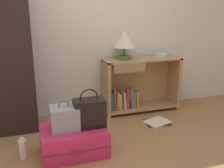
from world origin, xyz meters
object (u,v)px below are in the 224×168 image
(table_lamp, at_px, (124,40))
(train_case, at_px, (64,118))
(bowl, at_px, (162,55))
(bookshelf, at_px, (138,86))
(handbag, at_px, (89,113))
(bottle, at_px, (23,149))
(suitcase_large, at_px, (74,141))
(open_book_on_floor, at_px, (157,122))

(table_lamp, relative_size, train_case, 1.25)
(table_lamp, height_order, bowl, table_lamp)
(bowl, bearing_deg, bookshelf, 177.34)
(train_case, relative_size, handbag, 0.76)
(bookshelf, relative_size, train_case, 3.60)
(train_case, bearing_deg, bottle, 173.98)
(suitcase_large, distance_m, train_case, 0.27)
(suitcase_large, bearing_deg, bottle, 172.67)
(bookshelf, distance_m, open_book_on_floor, 0.61)
(train_case, distance_m, bottle, 0.51)
(table_lamp, bearing_deg, handbag, -128.40)
(table_lamp, height_order, bottle, table_lamp)
(train_case, xyz_separation_m, handbag, (0.25, -0.02, 0.03))
(bookshelf, relative_size, bowl, 6.15)
(handbag, bearing_deg, bookshelf, 44.02)
(bowl, relative_size, suitcase_large, 0.27)
(train_case, bearing_deg, open_book_on_floor, 17.05)
(suitcase_large, distance_m, bottle, 0.50)
(train_case, height_order, open_book_on_floor, train_case)
(bookshelf, height_order, handbag, bookshelf)
(open_book_on_floor, bearing_deg, bowl, 59.96)
(handbag, bearing_deg, suitcase_large, -178.67)
(handbag, height_order, bottle, handbag)
(bookshelf, height_order, bowl, bowl)
(table_lamp, height_order, train_case, table_lamp)
(bottle, bearing_deg, table_lamp, 31.17)
(table_lamp, relative_size, bowl, 2.13)
(suitcase_large, relative_size, bottle, 2.95)
(bowl, height_order, suitcase_large, bowl)
(suitcase_large, bearing_deg, open_book_on_floor, 19.02)
(train_case, xyz_separation_m, open_book_on_floor, (1.23, 0.38, -0.38))
(bottle, bearing_deg, train_case, -6.02)
(handbag, bearing_deg, bottle, 174.87)
(train_case, bearing_deg, suitcase_large, -14.07)
(bowl, xyz_separation_m, train_case, (-1.50, -0.85, -0.40))
(bowl, distance_m, train_case, 1.77)
(bookshelf, height_order, suitcase_large, bookshelf)
(train_case, height_order, handbag, handbag)
(bookshelf, distance_m, table_lamp, 0.68)
(train_case, relative_size, open_book_on_floor, 0.84)
(bowl, xyz_separation_m, suitcase_large, (-1.42, -0.86, -0.65))
(suitcase_large, distance_m, open_book_on_floor, 1.22)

